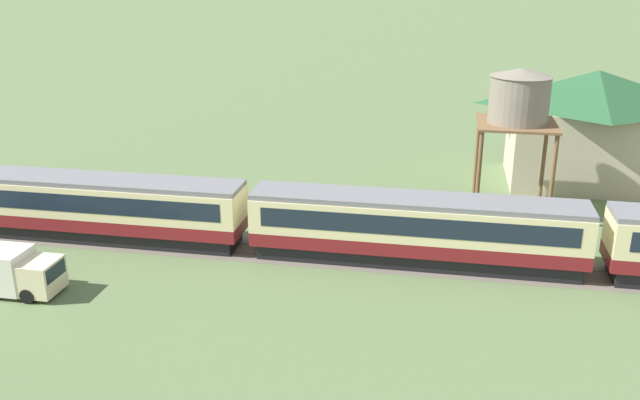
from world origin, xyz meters
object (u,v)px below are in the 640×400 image
Objects in this scene: station_house_dark_green_roof at (592,126)px; delivery_truck_cream at (4,270)px; passenger_train at (420,227)px; water_tower at (519,100)px.

station_house_dark_green_roof reaches higher than delivery_truck_cream.
water_tower reaches higher than passenger_train.
delivery_truck_cream is (-21.19, -7.69, -0.98)m from passenger_train.
station_house_dark_green_roof is (12.10, 17.44, 2.34)m from passenger_train.
water_tower reaches higher than delivery_truck_cream.
station_house_dark_green_roof reaches higher than passenger_train.
delivery_truck_cream is (-33.29, -25.13, -3.32)m from station_house_dark_green_roof.
passenger_train is 22.56m from delivery_truck_cream.
delivery_truck_cream is at bearing -147.93° from water_tower.
water_tower reaches higher than station_house_dark_green_roof.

